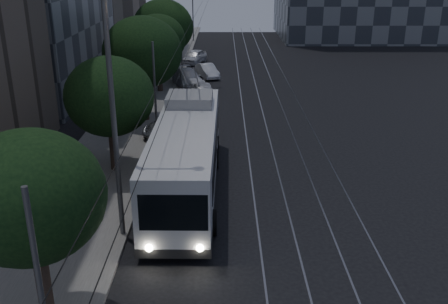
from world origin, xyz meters
name	(u,v)px	position (x,y,z in m)	size (l,w,h in m)	color
ground	(250,214)	(0.00, 0.00, 0.00)	(120.00, 120.00, 0.00)	black
sidewalk	(146,97)	(-7.50, 20.00, 0.07)	(5.00, 90.00, 0.15)	slate
tram_rails	(268,97)	(2.50, 20.00, 0.01)	(4.52, 90.00, 0.02)	gray
overhead_wires	(175,55)	(-4.97, 20.00, 3.47)	(2.23, 90.00, 6.00)	black
trolleybus	(187,154)	(-2.90, 2.60, 1.83)	(2.96, 13.37, 5.63)	silver
pickup_silver	(174,123)	(-4.30, 10.88, 0.72)	(2.38, 5.16, 1.44)	#9FA0A6
car_white_a	(204,93)	(-2.70, 18.52, 0.75)	(1.76, 4.38, 1.49)	silver
car_white_b	(188,78)	(-4.30, 24.00, 0.73)	(2.05, 5.05, 1.47)	silver
car_white_c	(207,71)	(-2.70, 27.50, 0.63)	(1.33, 3.82, 1.26)	white
car_white_d	(194,57)	(-4.30, 34.50, 0.72)	(1.71, 4.25, 1.45)	silver
tree_0	(30,197)	(-6.50, -7.00, 4.27)	(4.22, 4.22, 6.20)	black
tree_1	(109,97)	(-6.86, 4.82, 4.05)	(4.48, 4.48, 6.08)	black
tree_2	(142,52)	(-6.50, 13.57, 4.75)	(5.25, 5.25, 7.13)	black
tree_3	(158,40)	(-6.50, 21.73, 4.40)	(4.51, 4.51, 6.45)	black
tree_4	(163,27)	(-6.50, 25.55, 4.93)	(5.35, 5.35, 7.35)	black
tree_5	(170,24)	(-7.00, 36.37, 3.90)	(3.82, 3.82, 5.65)	black
streetlamp_near	(123,92)	(-4.79, -1.86, 5.96)	(2.40, 0.44, 9.89)	#5A5A5D
streetlamp_far	(177,9)	(-5.20, 25.25, 6.51)	(2.61, 0.44, 10.89)	#5A5A5D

